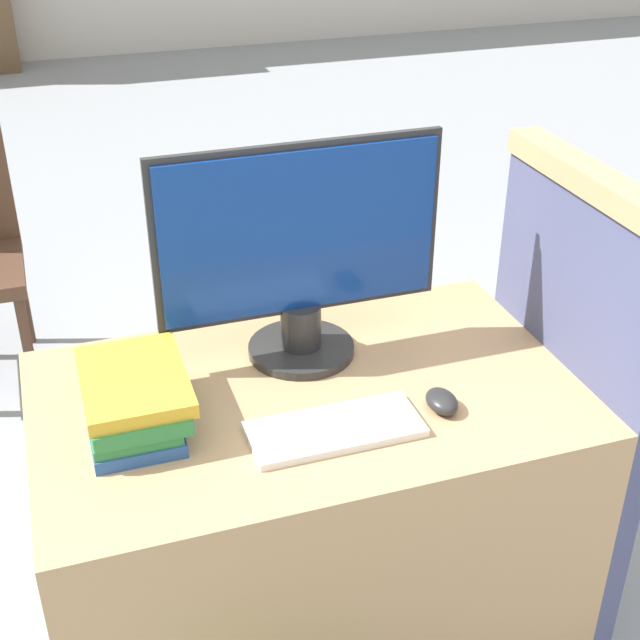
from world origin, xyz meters
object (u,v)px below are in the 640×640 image
at_px(book_stack, 133,400).
at_px(keyboard, 335,429).
at_px(mouse, 442,401).
at_px(monitor, 300,252).

bearing_deg(book_stack, keyboard, -22.21).
bearing_deg(mouse, book_stack, 166.55).
xyz_separation_m(keyboard, book_stack, (-0.36, 0.15, 0.05)).
height_order(keyboard, book_stack, book_stack).
height_order(monitor, keyboard, monitor).
height_order(monitor, mouse, monitor).
distance_m(keyboard, mouse, 0.23).
bearing_deg(monitor, keyboard, -94.82).
xyz_separation_m(keyboard, mouse, (0.23, 0.01, 0.01)).
xyz_separation_m(monitor, mouse, (0.20, -0.29, -0.22)).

